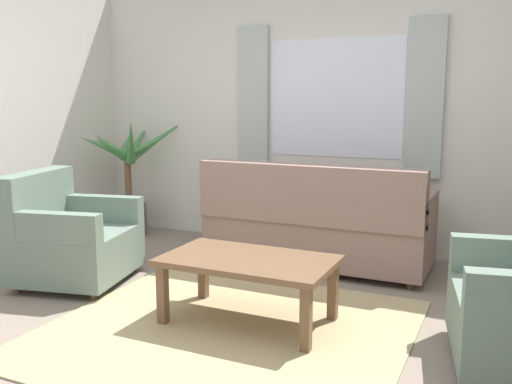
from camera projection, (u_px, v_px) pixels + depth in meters
ground_plane at (227, 331)px, 3.54m from camera, size 6.24×6.24×0.00m
wall_back at (336, 114)px, 5.34m from camera, size 5.32×0.12×2.60m
window_with_curtains at (334, 98)px, 5.24m from camera, size 1.98×0.07×1.40m
area_rug at (227, 330)px, 3.54m from camera, size 2.21×2.08×0.01m
couch at (316, 225)px, 4.83m from camera, size 1.90×0.82×0.92m
armchair_left at (69, 238)px, 4.44m from camera, size 0.98×1.00×0.88m
coffee_table at (248, 266)px, 3.61m from camera, size 1.10×0.64×0.44m
potted_plant at (130, 182)px, 5.93m from camera, size 0.95×1.04×1.29m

